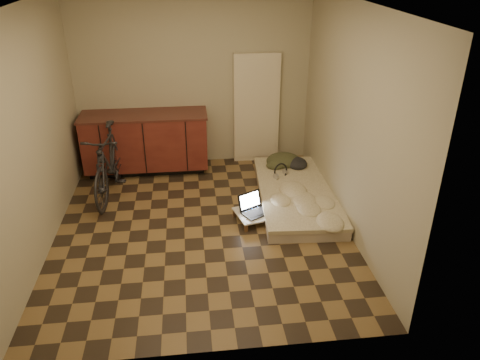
{
  "coord_description": "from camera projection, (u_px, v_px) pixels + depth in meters",
  "views": [
    {
      "loc": [
        -0.1,
        -4.91,
        3.11
      ],
      "look_at": [
        0.48,
        0.13,
        0.55
      ],
      "focal_mm": 35.0,
      "sensor_mm": 36.0,
      "label": 1
    }
  ],
  "objects": [
    {
      "name": "lap_desk",
      "position": [
        263.0,
        212.0,
        5.89
      ],
      "size": [
        0.78,
        0.61,
        0.11
      ],
      "rotation": [
        0.0,
        0.0,
        0.26
      ],
      "color": "brown",
      "rests_on": "ground"
    },
    {
      "name": "appliance_panel",
      "position": [
        256.0,
        109.0,
        7.2
      ],
      "size": [
        0.7,
        0.1,
        1.7
      ],
      "primitive_type": "cube",
      "color": "beige",
      "rests_on": "ground"
    },
    {
      "name": "bicycle",
      "position": [
        108.0,
        159.0,
        6.29
      ],
      "size": [
        0.63,
        1.68,
        1.06
      ],
      "primitive_type": "imported",
      "rotation": [
        0.0,
        0.0,
        -0.09
      ],
      "color": "black",
      "rests_on": "ground"
    },
    {
      "name": "cabinets",
      "position": [
        146.0,
        142.0,
        6.99
      ],
      "size": [
        1.84,
        0.62,
        0.91
      ],
      "color": "black",
      "rests_on": "ground"
    },
    {
      "name": "clothing_pile",
      "position": [
        287.0,
        157.0,
        6.94
      ],
      "size": [
        0.57,
        0.48,
        0.22
      ],
      "primitive_type": null,
      "rotation": [
        0.0,
        0.0,
        -0.07
      ],
      "color": "#363A21",
      "rests_on": "futon"
    },
    {
      "name": "room_shell",
      "position": [
        198.0,
        127.0,
        5.18
      ],
      "size": [
        3.5,
        4.0,
        2.6
      ],
      "color": "brown",
      "rests_on": "ground"
    },
    {
      "name": "mouse",
      "position": [
        281.0,
        209.0,
        5.88
      ],
      "size": [
        0.08,
        0.11,
        0.03
      ],
      "primitive_type": "ellipsoid",
      "rotation": [
        0.0,
        0.0,
        0.29
      ],
      "color": "silver",
      "rests_on": "lap_desk"
    },
    {
      "name": "headphones",
      "position": [
        281.0,
        171.0,
        6.58
      ],
      "size": [
        0.34,
        0.33,
        0.17
      ],
      "primitive_type": null,
      "rotation": [
        0.0,
        0.0,
        0.51
      ],
      "color": "black",
      "rests_on": "futon"
    },
    {
      "name": "futon",
      "position": [
        296.0,
        194.0,
        6.32
      ],
      "size": [
        1.13,
        2.14,
        0.18
      ],
      "rotation": [
        0.0,
        0.0,
        -0.07
      ],
      "color": "#BBAA95",
      "rests_on": "ground"
    },
    {
      "name": "laptop",
      "position": [
        254.0,
        208.0,
        5.84
      ],
      "size": [
        0.43,
        0.42,
        0.23
      ],
      "rotation": [
        0.0,
        0.0,
        0.5
      ],
      "color": "black",
      "rests_on": "lap_desk"
    }
  ]
}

